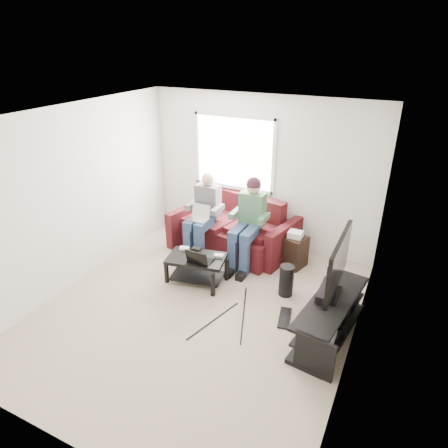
% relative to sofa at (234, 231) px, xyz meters
% --- Properties ---
extents(floor, '(4.50, 4.50, 0.00)m').
position_rel_sofa_xyz_m(floor, '(0.29, -1.82, -0.34)').
color(floor, tan).
rests_on(floor, ground).
extents(ceiling, '(4.50, 4.50, 0.00)m').
position_rel_sofa_xyz_m(ceiling, '(0.29, -1.82, 2.26)').
color(ceiling, white).
rests_on(ceiling, wall_back).
extents(wall_back, '(4.50, 0.00, 4.50)m').
position_rel_sofa_xyz_m(wall_back, '(0.29, 0.43, 0.96)').
color(wall_back, silver).
rests_on(wall_back, floor).
extents(wall_front, '(4.50, 0.00, 4.50)m').
position_rel_sofa_xyz_m(wall_front, '(0.29, -4.07, 0.96)').
color(wall_front, silver).
rests_on(wall_front, floor).
extents(wall_left, '(0.00, 4.50, 4.50)m').
position_rel_sofa_xyz_m(wall_left, '(-1.71, -1.82, 0.96)').
color(wall_left, silver).
rests_on(wall_left, floor).
extents(wall_right, '(0.00, 4.50, 4.50)m').
position_rel_sofa_xyz_m(wall_right, '(2.29, -1.82, 0.96)').
color(wall_right, silver).
rests_on(wall_right, floor).
extents(window, '(1.48, 0.04, 1.28)m').
position_rel_sofa_xyz_m(window, '(-0.21, 0.41, 1.26)').
color(window, white).
rests_on(window, wall_back).
extents(sofa, '(2.17, 1.27, 0.93)m').
position_rel_sofa_xyz_m(sofa, '(0.00, 0.00, 0.00)').
color(sofa, '#451111').
rests_on(sofa, floor).
extents(person_left, '(0.40, 0.70, 1.39)m').
position_rel_sofa_xyz_m(person_left, '(-0.40, -0.37, 0.43)').
color(person_left, navy).
rests_on(person_left, sofa).
extents(person_right, '(0.40, 0.71, 1.43)m').
position_rel_sofa_xyz_m(person_right, '(0.40, -0.35, 0.49)').
color(person_right, navy).
rests_on(person_right, sofa).
extents(laptop_silver, '(0.34, 0.25, 0.24)m').
position_rel_sofa_xyz_m(laptop_silver, '(-0.40, -0.53, 0.42)').
color(laptop_silver, silver).
rests_on(laptop_silver, person_left).
extents(coffee_table, '(0.93, 0.67, 0.42)m').
position_rel_sofa_xyz_m(coffee_table, '(-0.08, -1.20, -0.03)').
color(coffee_table, black).
rests_on(coffee_table, floor).
extents(laptop_black, '(0.37, 0.28, 0.24)m').
position_rel_sofa_xyz_m(laptop_black, '(0.04, -1.28, 0.21)').
color(laptop_black, black).
rests_on(laptop_black, coffee_table).
extents(controller_a, '(0.16, 0.13, 0.04)m').
position_rel_sofa_xyz_m(controller_a, '(-0.36, -1.08, 0.11)').
color(controller_a, silver).
rests_on(controller_a, coffee_table).
extents(controller_b, '(0.15, 0.10, 0.04)m').
position_rel_sofa_xyz_m(controller_b, '(-0.18, -1.02, 0.11)').
color(controller_b, black).
rests_on(controller_b, coffee_table).
extents(controller_c, '(0.16, 0.12, 0.04)m').
position_rel_sofa_xyz_m(controller_c, '(0.22, -1.05, 0.11)').
color(controller_c, gray).
rests_on(controller_c, coffee_table).
extents(tv_stand, '(0.66, 1.58, 0.51)m').
position_rel_sofa_xyz_m(tv_stand, '(1.99, -1.51, -0.11)').
color(tv_stand, black).
rests_on(tv_stand, floor).
extents(tv, '(0.12, 1.10, 0.81)m').
position_rel_sofa_xyz_m(tv, '(1.99, -1.41, 0.63)').
color(tv, black).
rests_on(tv, tv_stand).
extents(soundbar, '(0.12, 0.50, 0.10)m').
position_rel_sofa_xyz_m(soundbar, '(1.87, -1.41, 0.22)').
color(soundbar, black).
rests_on(soundbar, tv_stand).
extents(drink_cup, '(0.08, 0.08, 0.12)m').
position_rel_sofa_xyz_m(drink_cup, '(1.94, -0.88, 0.23)').
color(drink_cup, olive).
rests_on(drink_cup, tv_stand).
extents(console_white, '(0.30, 0.22, 0.06)m').
position_rel_sofa_xyz_m(console_white, '(1.99, -1.91, -0.04)').
color(console_white, silver).
rests_on(console_white, tv_stand).
extents(console_grey, '(0.34, 0.26, 0.08)m').
position_rel_sofa_xyz_m(console_grey, '(1.99, -1.21, -0.03)').
color(console_grey, gray).
rests_on(console_grey, tv_stand).
extents(console_black, '(0.38, 0.30, 0.07)m').
position_rel_sofa_xyz_m(console_black, '(1.99, -1.56, -0.04)').
color(console_black, black).
rests_on(console_black, tv_stand).
extents(subwoofer, '(0.21, 0.21, 0.47)m').
position_rel_sofa_xyz_m(subwoofer, '(1.25, -0.93, -0.10)').
color(subwoofer, black).
rests_on(subwoofer, floor).
extents(keyboard_floor, '(0.24, 0.46, 0.02)m').
position_rel_sofa_xyz_m(keyboard_floor, '(1.41, -1.47, -0.33)').
color(keyboard_floor, black).
rests_on(keyboard_floor, floor).
extents(end_table, '(0.35, 0.35, 0.62)m').
position_rel_sofa_xyz_m(end_table, '(1.10, -0.10, -0.06)').
color(end_table, black).
rests_on(end_table, floor).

